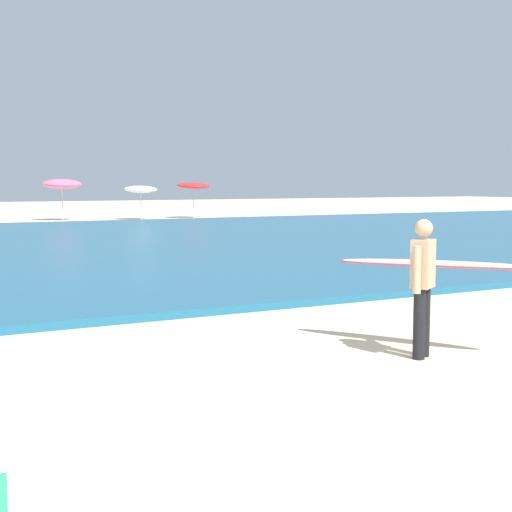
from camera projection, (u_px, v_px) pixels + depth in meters
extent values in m
plane|color=beige|center=(341.00, 400.00, 7.34)|extent=(160.00, 160.00, 0.00)
cube|color=#1E6084|center=(12.00, 247.00, 23.85)|extent=(120.00, 28.00, 0.14)
cylinder|color=black|center=(419.00, 324.00, 8.98)|extent=(0.15, 0.15, 0.88)
cylinder|color=black|center=(424.00, 322.00, 9.14)|extent=(0.15, 0.15, 0.88)
cube|color=tan|center=(423.00, 264.00, 8.99)|extent=(0.40, 0.37, 0.60)
sphere|color=tan|center=(424.00, 228.00, 8.94)|extent=(0.22, 0.22, 0.22)
cylinder|color=tan|center=(417.00, 270.00, 8.80)|extent=(0.10, 0.10, 0.58)
cylinder|color=tan|center=(428.00, 260.00, 9.23)|extent=(0.32, 0.25, 0.51)
ellipsoid|color=white|center=(435.00, 264.00, 9.43)|extent=(1.61, 2.38, 0.14)
ellipsoid|color=red|center=(435.00, 265.00, 9.43)|extent=(1.69, 2.48, 0.09)
cylinder|color=beige|center=(62.00, 203.00, 41.87)|extent=(0.05, 0.05, 2.01)
ellipsoid|color=pink|center=(62.00, 184.00, 41.76)|extent=(2.19, 2.22, 0.69)
cylinder|color=beige|center=(141.00, 205.00, 42.79)|extent=(0.05, 0.05, 1.72)
ellipsoid|color=white|center=(141.00, 189.00, 42.70)|extent=(1.92, 1.94, 0.52)
cylinder|color=beige|center=(193.00, 202.00, 44.74)|extent=(0.05, 0.05, 1.94)
ellipsoid|color=red|center=(193.00, 186.00, 44.64)|extent=(2.04, 2.06, 0.51)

